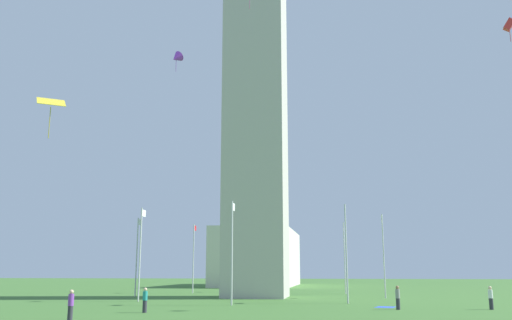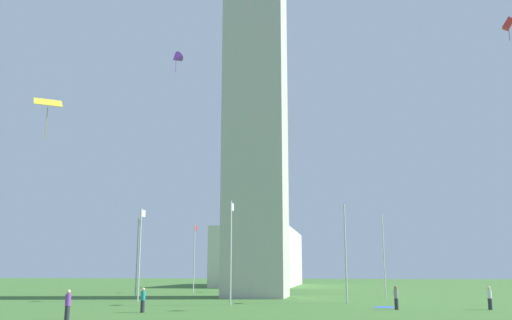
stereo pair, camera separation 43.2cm
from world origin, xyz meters
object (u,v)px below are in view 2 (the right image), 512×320
object	(u,v)px
obelisk_monument	(256,35)
distant_building	(261,258)
person_purple_shirt	(68,305)
person_gray_shirt	(396,298)
flagpole_sw	(345,248)
flagpole_se	(140,250)
flagpole_nw	(345,255)
person_teal_shirt	(143,300)
flagpole_ne	(194,255)
flagpole_s	(231,247)
flagpole_w	(384,252)
kite_purple_delta	(176,58)
kite_yellow_diamond	(48,103)
flagpole_n	(272,256)
kite_red_box	(508,24)
person_white_shirt	(490,298)
flagpole_e	(137,253)
picnic_blanket_near_first_person	(384,307)

from	to	relation	value
obelisk_monument	distant_building	xyz separation A→B (m)	(42.72, 5.96, -24.66)
obelisk_monument	person_purple_shirt	bearing A→B (deg)	167.05
person_gray_shirt	distant_building	distance (m)	62.27
flagpole_sw	person_purple_shirt	size ratio (longest dim) A/B	5.00
flagpole_se	person_purple_shirt	bearing A→B (deg)	-171.00
flagpole_nw	person_teal_shirt	bearing A→B (deg)	156.43
flagpole_ne	distant_building	world-z (taller)	distant_building
obelisk_monument	flagpole_s	distance (m)	28.28
flagpole_w	kite_purple_delta	bearing A→B (deg)	106.23
obelisk_monument	kite_yellow_diamond	xyz separation A→B (m)	(-30.13, 7.48, -17.29)
flagpole_n	person_purple_shirt	bearing A→B (deg)	171.15
flagpole_s	distant_building	distance (m)	56.32
flagpole_se	flagpole_sw	distance (m)	18.87
obelisk_monument	kite_purple_delta	world-z (taller)	obelisk_monument
flagpole_ne	flagpole_nw	distance (m)	18.87
flagpole_ne	person_purple_shirt	world-z (taller)	flagpole_ne
flagpole_s	person_gray_shirt	xyz separation A→B (m)	(-3.18, -12.94, -3.83)
flagpole_ne	obelisk_monument	bearing A→B (deg)	-135.17
flagpole_s	flagpole_nw	bearing A→B (deg)	-22.50
flagpole_ne	kite_red_box	distance (m)	44.14
person_white_shirt	flagpole_ne	bearing A→B (deg)	-36.68
obelisk_monument	kite_yellow_diamond	distance (m)	35.54
person_purple_shirt	person_gray_shirt	bearing A→B (deg)	-65.91
flagpole_n	flagpole_nw	bearing A→B (deg)	-112.50
flagpole_se	distant_building	bearing A→B (deg)	-3.81
flagpole_n	person_purple_shirt	size ratio (longest dim) A/B	5.00
flagpole_e	person_gray_shirt	xyz separation A→B (m)	(-16.52, -26.28, -3.83)
flagpole_n	person_white_shirt	xyz separation A→B (m)	(-28.78, -19.64, -3.85)
flagpole_sw	person_teal_shirt	size ratio (longest dim) A/B	5.20
flagpole_se	flagpole_nw	world-z (taller)	same
flagpole_nw	kite_purple_delta	bearing A→B (deg)	132.35
flagpole_e	person_gray_shirt	world-z (taller)	flagpole_e
kite_yellow_diamond	distant_building	world-z (taller)	kite_yellow_diamond
person_white_shirt	distant_building	size ratio (longest dim) A/B	0.06
person_purple_shirt	picnic_blanket_near_first_person	bearing A→B (deg)	-59.48
person_teal_shirt	person_white_shirt	distance (m)	24.80
flagpole_nw	picnic_blanket_near_first_person	bearing A→B (deg)	-173.15
flagpole_ne	flagpole_e	xyz separation A→B (m)	(-9.43, 3.91, 0.00)
flagpole_sw	person_purple_shirt	bearing A→B (deg)	139.68
flagpole_s	flagpole_nw	world-z (taller)	same
flagpole_se	flagpole_s	bearing A→B (deg)	-112.50
distant_building	picnic_blanket_near_first_person	distance (m)	59.60
person_teal_shirt	person_purple_shirt	bearing A→B (deg)	-159.36
flagpole_sw	picnic_blanket_near_first_person	xyz separation A→B (m)	(-4.44, -2.80, -4.67)
flagpole_n	picnic_blanket_near_first_person	size ratio (longest dim) A/B	4.76
person_purple_shirt	distant_building	bearing A→B (deg)	-7.29
person_gray_shirt	flagpole_n	bearing A→B (deg)	-18.63
flagpole_sw	flagpole_e	bearing A→B (deg)	67.50
flagpole_e	person_purple_shirt	xyz separation A→B (m)	(-28.17, -6.87, -3.82)
flagpole_e	distant_building	bearing A→B (deg)	-9.81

